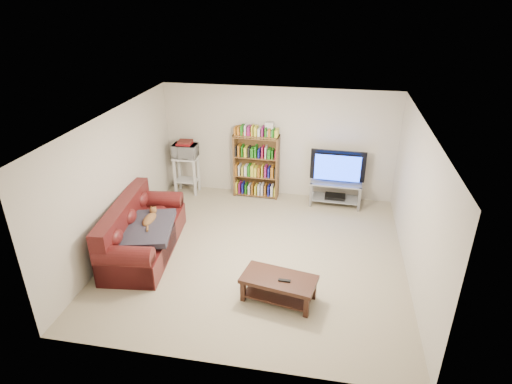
% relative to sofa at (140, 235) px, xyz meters
% --- Properties ---
extents(floor, '(5.00, 5.00, 0.00)m').
position_rel_sofa_xyz_m(floor, '(2.04, 0.28, -0.33)').
color(floor, tan).
rests_on(floor, ground).
extents(ceiling, '(5.00, 5.00, 0.00)m').
position_rel_sofa_xyz_m(ceiling, '(2.04, 0.28, 2.07)').
color(ceiling, white).
rests_on(ceiling, ground).
extents(wall_back, '(5.00, 0.00, 5.00)m').
position_rel_sofa_xyz_m(wall_back, '(2.04, 2.78, 0.87)').
color(wall_back, beige).
rests_on(wall_back, ground).
extents(wall_front, '(5.00, 0.00, 5.00)m').
position_rel_sofa_xyz_m(wall_front, '(2.04, -2.22, 0.87)').
color(wall_front, beige).
rests_on(wall_front, ground).
extents(wall_left, '(0.00, 5.00, 5.00)m').
position_rel_sofa_xyz_m(wall_left, '(-0.46, 0.28, 0.87)').
color(wall_left, beige).
rests_on(wall_left, ground).
extents(wall_right, '(0.00, 5.00, 5.00)m').
position_rel_sofa_xyz_m(wall_right, '(4.54, 0.28, 0.87)').
color(wall_right, beige).
rests_on(wall_right, ground).
extents(sofa, '(1.18, 2.28, 0.93)m').
position_rel_sofa_xyz_m(sofa, '(0.00, 0.00, 0.00)').
color(sofa, '#521515').
rests_on(sofa, floor).
extents(blanket, '(1.04, 1.24, 0.19)m').
position_rel_sofa_xyz_m(blanket, '(0.20, -0.13, 0.22)').
color(blanket, '#2F2D38').
rests_on(blanket, sofa).
extents(cat, '(0.30, 0.62, 0.18)m').
position_rel_sofa_xyz_m(cat, '(0.18, 0.07, 0.28)').
color(cat, brown).
rests_on(cat, sofa).
extents(coffee_table, '(1.17, 0.74, 0.39)m').
position_rel_sofa_xyz_m(coffee_table, '(2.56, -0.87, -0.05)').
color(coffee_table, '#351B12').
rests_on(coffee_table, floor).
extents(remote, '(0.18, 0.06, 0.02)m').
position_rel_sofa_xyz_m(remote, '(2.65, -0.94, 0.08)').
color(remote, black).
rests_on(remote, coffee_table).
extents(tv_stand, '(1.08, 0.52, 0.53)m').
position_rel_sofa_xyz_m(tv_stand, '(3.34, 2.43, 0.03)').
color(tv_stand, '#999EA3').
rests_on(tv_stand, floor).
extents(television, '(1.15, 0.19, 0.66)m').
position_rel_sofa_xyz_m(television, '(3.34, 2.43, 0.53)').
color(television, black).
rests_on(television, tv_stand).
extents(dvd_player, '(0.44, 0.31, 0.06)m').
position_rel_sofa_xyz_m(dvd_player, '(3.34, 2.43, -0.14)').
color(dvd_player, black).
rests_on(dvd_player, tv_stand).
extents(bookshelf, '(0.99, 0.34, 1.42)m').
position_rel_sofa_xyz_m(bookshelf, '(1.60, 2.58, 0.40)').
color(bookshelf, brown).
rests_on(bookshelf, floor).
extents(shelf_clutter, '(0.72, 0.23, 0.28)m').
position_rel_sofa_xyz_m(shelf_clutter, '(1.70, 2.59, 1.19)').
color(shelf_clutter, silver).
rests_on(shelf_clutter, bookshelf).
extents(microwave_stand, '(0.54, 0.40, 0.85)m').
position_rel_sofa_xyz_m(microwave_stand, '(0.03, 2.46, 0.22)').
color(microwave_stand, silver).
rests_on(microwave_stand, floor).
extents(microwave, '(0.53, 0.37, 0.29)m').
position_rel_sofa_xyz_m(microwave, '(0.03, 2.46, 0.67)').
color(microwave, silver).
rests_on(microwave, microwave_stand).
extents(game_boxes, '(0.31, 0.28, 0.05)m').
position_rel_sofa_xyz_m(game_boxes, '(0.03, 2.46, 0.84)').
color(game_boxes, maroon).
rests_on(game_boxes, microwave).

